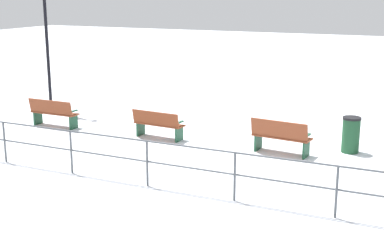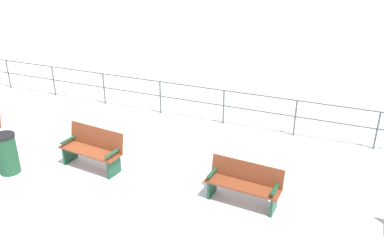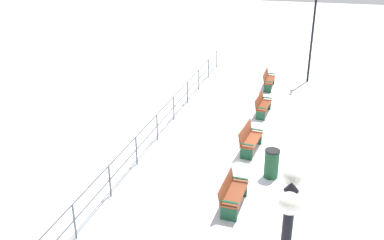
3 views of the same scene
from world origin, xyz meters
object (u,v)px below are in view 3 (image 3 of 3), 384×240
bench_fourth (262,105)px  trash_bin (272,164)px  bench_fifth (268,79)px  bench_second (232,193)px  lamppost_middle (314,17)px  bench_third (249,139)px

bench_fourth → trash_bin: bearing=-75.5°
bench_fourth → bench_fifth: bearing=96.8°
bench_fourth → trash_bin: size_ratio=1.61×
bench_second → lamppost_middle: 13.09m
bench_second → bench_fourth: bench_second is taller
bench_third → lamppost_middle: (1.76, 8.97, 2.94)m
lamppost_middle → trash_bin: 11.05m
bench_third → lamppost_middle: lamppost_middle is taller
bench_second → bench_fifth: 10.96m
bench_fifth → trash_bin: size_ratio=1.68×
bench_fourth → bench_fifth: (-0.17, 3.65, 0.03)m
bench_fifth → lamppost_middle: lamppost_middle is taller
bench_third → bench_fourth: (-0.00, 3.65, -0.04)m
bench_fifth → bench_second: bearing=-88.2°
bench_fourth → bench_fifth: size_ratio=0.96×
bench_second → bench_fifth: bearing=94.1°
lamppost_middle → trash_bin: (-0.79, -10.62, -2.95)m
trash_bin → bench_second: bearing=-113.9°
bench_fifth → lamppost_middle: bearing=41.6°
bench_fifth → bench_third: bearing=-88.1°
bench_fourth → bench_second: bearing=-85.3°
bench_fourth → lamppost_middle: (1.76, 5.32, 2.98)m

